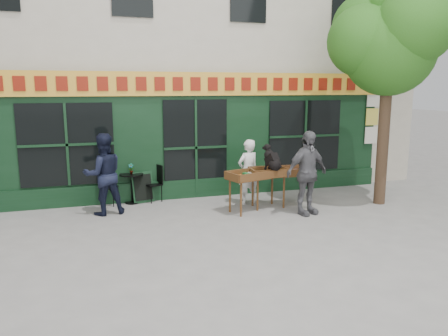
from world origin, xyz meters
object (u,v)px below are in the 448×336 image
at_px(dog, 272,157).
at_px(bistro_table, 132,182).
at_px(man_right, 307,173).
at_px(book_cart_right, 281,174).
at_px(book_cart_center, 258,177).
at_px(woman, 248,172).
at_px(man_left, 103,174).

xyz_separation_m(dog, bistro_table, (-3.16, 1.59, -0.75)).
bearing_deg(dog, man_right, -61.67).
bearing_deg(book_cart_right, dog, -148.09).
distance_m(book_cart_center, book_cart_right, 0.66).
height_order(book_cart_center, dog, dog).
xyz_separation_m(woman, bistro_table, (-2.81, 0.89, -0.28)).
relative_size(man_right, man_left, 1.03).
xyz_separation_m(book_cart_center, book_cart_right, (0.65, 0.10, 0.00)).
bearing_deg(book_cart_center, dog, -24.86).
xyz_separation_m(book_cart_center, man_right, (0.95, -0.65, 0.15)).
xyz_separation_m(dog, woman, (-0.35, 0.70, -0.47)).
bearing_deg(man_left, man_right, 152.33).
relative_size(book_cart_right, man_left, 0.82).
distance_m(woman, man_left, 3.51).
bearing_deg(woman, book_cart_center, 73.27).
height_order(woman, bistro_table, woman).
height_order(book_cart_right, man_left, man_left).
xyz_separation_m(book_cart_right, bistro_table, (-3.46, 1.45, -0.28)).
relative_size(book_cart_center, woman, 0.99).
distance_m(dog, man_right, 0.91).
xyz_separation_m(book_cart_center, woman, (0.00, 0.65, -0.00)).
xyz_separation_m(woman, man_left, (-3.51, 0.11, 0.13)).
height_order(woman, man_left, man_left).
xyz_separation_m(dog, man_right, (0.60, -0.60, -0.31)).
bearing_deg(book_cart_center, man_left, 151.11).
xyz_separation_m(book_cart_right, man_left, (-4.16, 0.66, 0.12)).
bearing_deg(book_cart_center, woman, 73.27).
distance_m(woman, bistro_table, 2.96).
bearing_deg(bistro_table, man_right, -30.26).
bearing_deg(dog, man_left, 151.47).
bearing_deg(woman, bistro_table, -34.37).
relative_size(book_cart_center, man_left, 0.85).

